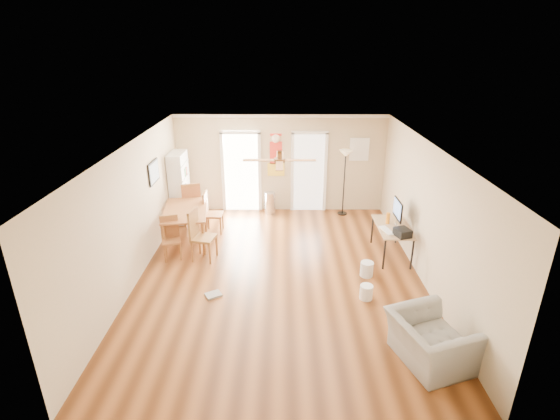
{
  "coord_description": "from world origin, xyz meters",
  "views": [
    {
      "loc": [
        0.05,
        -7.18,
        4.29
      ],
      "look_at": [
        0.0,
        0.6,
        1.15
      ],
      "focal_mm": 26.71,
      "sensor_mm": 36.0,
      "label": 1
    }
  ],
  "objects_px": {
    "dining_chair_near": "(171,239)",
    "wastebasket_b": "(366,292)",
    "bookshelf": "(180,187)",
    "armchair": "(430,341)",
    "computer_desk": "(391,241)",
    "torchiere_lamp": "(344,183)",
    "trash_can": "(270,203)",
    "dining_chair_right_b": "(204,235)",
    "dining_chair_far": "(191,203)",
    "printer": "(403,232)",
    "dining_table": "(187,225)",
    "dining_chair_right_a": "(214,212)",
    "wastebasket_a": "(367,269)"
  },
  "relations": [
    {
      "from": "wastebasket_b",
      "to": "dining_chair_right_a",
      "type": "bearing_deg",
      "value": 137.92
    },
    {
      "from": "dining_chair_near",
      "to": "wastebasket_b",
      "type": "distance_m",
      "value": 4.15
    },
    {
      "from": "dining_chair_near",
      "to": "bookshelf",
      "type": "bearing_deg",
      "value": 78.33
    },
    {
      "from": "dining_chair_near",
      "to": "trash_can",
      "type": "distance_m",
      "value": 3.23
    },
    {
      "from": "bookshelf",
      "to": "armchair",
      "type": "height_order",
      "value": "bookshelf"
    },
    {
      "from": "dining_chair_right_a",
      "to": "dining_chair_right_b",
      "type": "xyz_separation_m",
      "value": [
        0.0,
        -1.37,
        0.05
      ]
    },
    {
      "from": "dining_table",
      "to": "armchair",
      "type": "bearing_deg",
      "value": -42.3
    },
    {
      "from": "dining_chair_right_a",
      "to": "printer",
      "type": "height_order",
      "value": "dining_chair_right_a"
    },
    {
      "from": "dining_chair_right_b",
      "to": "armchair",
      "type": "bearing_deg",
      "value": -116.82
    },
    {
      "from": "printer",
      "to": "dining_chair_right_a",
      "type": "bearing_deg",
      "value": 138.46
    },
    {
      "from": "printer",
      "to": "wastebasket_a",
      "type": "distance_m",
      "value": 1.03
    },
    {
      "from": "torchiere_lamp",
      "to": "computer_desk",
      "type": "distance_m",
      "value": 2.5
    },
    {
      "from": "dining_chair_right_b",
      "to": "trash_can",
      "type": "height_order",
      "value": "dining_chair_right_b"
    },
    {
      "from": "printer",
      "to": "dining_table",
      "type": "bearing_deg",
      "value": 146.75
    },
    {
      "from": "dining_chair_right_a",
      "to": "dining_chair_far",
      "type": "bearing_deg",
      "value": 52.12
    },
    {
      "from": "trash_can",
      "to": "wastebasket_b",
      "type": "relative_size",
      "value": 2.2
    },
    {
      "from": "dining_chair_right_a",
      "to": "printer",
      "type": "bearing_deg",
      "value": -111.86
    },
    {
      "from": "torchiere_lamp",
      "to": "wastebasket_a",
      "type": "xyz_separation_m",
      "value": [
        0.05,
        -3.2,
        -0.73
      ]
    },
    {
      "from": "wastebasket_b",
      "to": "armchair",
      "type": "bearing_deg",
      "value": -69.35
    },
    {
      "from": "computer_desk",
      "to": "wastebasket_a",
      "type": "height_order",
      "value": "computer_desk"
    },
    {
      "from": "dining_chair_right_a",
      "to": "torchiere_lamp",
      "type": "bearing_deg",
      "value": -70.07
    },
    {
      "from": "dining_table",
      "to": "dining_chair_right_b",
      "type": "bearing_deg",
      "value": -57.36
    },
    {
      "from": "wastebasket_b",
      "to": "armchair",
      "type": "distance_m",
      "value": 1.7
    },
    {
      "from": "dining_chair_near",
      "to": "printer",
      "type": "bearing_deg",
      "value": -22.71
    },
    {
      "from": "dining_chair_far",
      "to": "dining_chair_right_b",
      "type": "bearing_deg",
      "value": 92.08
    },
    {
      "from": "dining_chair_far",
      "to": "computer_desk",
      "type": "relative_size",
      "value": 0.86
    },
    {
      "from": "dining_table",
      "to": "trash_can",
      "type": "height_order",
      "value": "dining_table"
    },
    {
      "from": "trash_can",
      "to": "computer_desk",
      "type": "relative_size",
      "value": 0.46
    },
    {
      "from": "trash_can",
      "to": "wastebasket_a",
      "type": "bearing_deg",
      "value": -58.28
    },
    {
      "from": "computer_desk",
      "to": "wastebasket_b",
      "type": "bearing_deg",
      "value": -116.39
    },
    {
      "from": "dining_table",
      "to": "dining_chair_near",
      "type": "relative_size",
      "value": 1.71
    },
    {
      "from": "dining_chair_right_b",
      "to": "printer",
      "type": "xyz_separation_m",
      "value": [
        4.05,
        -0.31,
        0.22
      ]
    },
    {
      "from": "bookshelf",
      "to": "printer",
      "type": "relative_size",
      "value": 5.75
    },
    {
      "from": "dining_chair_right_b",
      "to": "printer",
      "type": "relative_size",
      "value": 3.54
    },
    {
      "from": "dining_table",
      "to": "printer",
      "type": "xyz_separation_m",
      "value": [
        4.6,
        -1.16,
        0.37
      ]
    },
    {
      "from": "bookshelf",
      "to": "torchiere_lamp",
      "type": "xyz_separation_m",
      "value": [
        4.21,
        0.42,
        -0.02
      ]
    },
    {
      "from": "dining_chair_far",
      "to": "armchair",
      "type": "bearing_deg",
      "value": 114.97
    },
    {
      "from": "computer_desk",
      "to": "wastebasket_a",
      "type": "relative_size",
      "value": 4.35
    },
    {
      "from": "dining_chair_right_b",
      "to": "dining_chair_right_a",
      "type": "bearing_deg",
      "value": 12.34
    },
    {
      "from": "dining_chair_far",
      "to": "armchair",
      "type": "relative_size",
      "value": 1.02
    },
    {
      "from": "computer_desk",
      "to": "armchair",
      "type": "bearing_deg",
      "value": -94.06
    },
    {
      "from": "dining_chair_near",
      "to": "dining_table",
      "type": "bearing_deg",
      "value": 61.35
    },
    {
      "from": "dining_table",
      "to": "wastebasket_b",
      "type": "relative_size",
      "value": 5.83
    },
    {
      "from": "dining_chair_right_a",
      "to": "dining_chair_near",
      "type": "distance_m",
      "value": 1.52
    },
    {
      "from": "computer_desk",
      "to": "dining_chair_right_b",
      "type": "bearing_deg",
      "value": -177.39
    },
    {
      "from": "dining_chair_right_b",
      "to": "trash_can",
      "type": "bearing_deg",
      "value": -15.1
    },
    {
      "from": "torchiere_lamp",
      "to": "computer_desk",
      "type": "relative_size",
      "value": 1.36
    },
    {
      "from": "torchiere_lamp",
      "to": "wastebasket_b",
      "type": "relative_size",
      "value": 6.5
    },
    {
      "from": "bookshelf",
      "to": "torchiere_lamp",
      "type": "bearing_deg",
      "value": 4.46
    },
    {
      "from": "dining_chair_far",
      "to": "wastebasket_a",
      "type": "relative_size",
      "value": 3.75
    }
  ]
}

